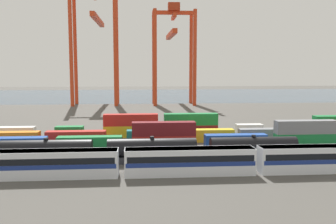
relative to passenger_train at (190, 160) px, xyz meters
name	(u,v)px	position (x,y,z in m)	size (l,w,h in m)	color
ground_plane	(168,119)	(1.43, 59.35, -2.14)	(420.00, 420.00, 0.00)	#4C4944
harbour_water	(154,95)	(1.43, 165.18, -2.14)	(400.00, 110.00, 0.01)	#384C60
passenger_train	(190,160)	(0.00, 0.00, 0.00)	(58.19, 3.14, 3.90)	silver
freight_tank_row	(152,150)	(-5.22, 7.49, -0.10)	(48.25, 2.87, 4.33)	#232326
shipping_container_0	(14,144)	(-30.58, 17.87, -0.84)	(12.10, 2.44, 2.60)	#1C4299
shipping_container_1	(90,143)	(-16.59, 17.87, -0.84)	(12.10, 2.44, 2.60)	#197538
shipping_container_2	(164,142)	(-2.60, 17.87, -0.84)	(12.10, 2.44, 2.60)	#AD211C
shipping_container_3	(164,129)	(-2.60, 17.87, 1.76)	(12.10, 2.44, 2.60)	maroon
shipping_container_4	(235,141)	(11.39, 17.87, -0.84)	(12.10, 2.44, 2.60)	#1C4299
shipping_container_5	(305,140)	(25.38, 17.87, -0.84)	(12.10, 2.44, 2.60)	#197538
shipping_container_6	(306,127)	(25.38, 17.87, 1.76)	(12.10, 2.44, 2.60)	slate
shipping_container_10	(9,138)	(-33.56, 24.32, -0.84)	(12.10, 2.44, 2.60)	orange
shipping_container_11	(76,137)	(-20.19, 24.32, -0.84)	(12.10, 2.44, 2.60)	#AD211C
shipping_container_12	(141,136)	(-6.83, 24.32, -0.84)	(6.04, 2.44, 2.60)	#146066
shipping_container_13	(205,135)	(6.54, 24.32, -0.84)	(12.10, 2.44, 2.60)	gold
shipping_container_14	(267,135)	(19.90, 24.32, -0.84)	(12.10, 2.44, 2.60)	slate
shipping_container_15	(327,134)	(33.27, 24.32, -0.84)	(6.04, 2.44, 2.60)	slate
shipping_container_16	(328,122)	(33.27, 24.32, 1.76)	(6.04, 2.44, 2.60)	#197538
shipping_container_19	(7,133)	(-36.20, 30.78, -0.84)	(12.10, 2.44, 2.60)	silver
shipping_container_20	(70,132)	(-22.67, 30.78, -0.84)	(6.04, 2.44, 2.60)	#197538
shipping_container_21	(131,131)	(-9.14, 30.78, -0.84)	(12.10, 2.44, 2.60)	gold
shipping_container_22	(131,120)	(-9.14, 30.78, 1.76)	(12.10, 2.44, 2.60)	#AD211C
shipping_container_23	(191,131)	(4.39, 30.78, -0.84)	(12.10, 2.44, 2.60)	maroon
shipping_container_24	(191,119)	(4.39, 30.78, 1.76)	(12.10, 2.44, 2.60)	#197538
shipping_container_25	(249,130)	(17.92, 30.78, -0.84)	(6.04, 2.44, 2.60)	silver
gantry_crane_west	(95,32)	(-25.38, 110.07, 28.62)	(19.20, 41.75, 50.44)	red
gantry_crane_central	(173,43)	(7.57, 109.70, 23.88)	(17.92, 37.55, 42.41)	red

